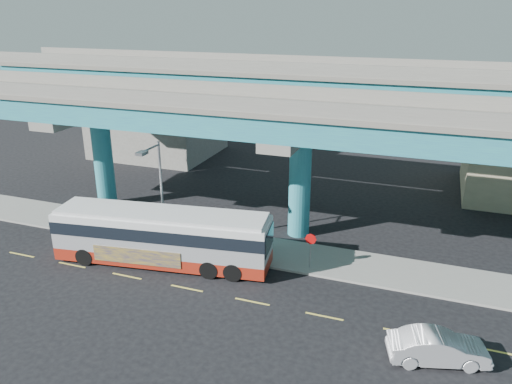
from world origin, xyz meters
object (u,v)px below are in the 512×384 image
(sedan, at_px, (438,348))
(parked_car, at_px, (82,212))
(street_lamp, at_px, (156,181))
(transit_bus, at_px, (162,235))
(stop_sign, at_px, (311,244))

(sedan, relative_size, parked_car, 1.17)
(sedan, relative_size, street_lamp, 0.66)
(transit_bus, xyz_separation_m, street_lamp, (-1.07, 1.48, 2.91))
(parked_car, distance_m, street_lamp, 9.03)
(transit_bus, height_order, parked_car, transit_bus)
(street_lamp, height_order, stop_sign, street_lamp)
(sedan, xyz_separation_m, street_lamp, (-17.39, 5.42, 4.07))
(sedan, bearing_deg, parked_car, 57.66)
(transit_bus, bearing_deg, parked_car, 150.11)
(transit_bus, relative_size, stop_sign, 5.98)
(parked_car, xyz_separation_m, stop_sign, (17.73, -1.32, 0.98))
(transit_bus, distance_m, stop_sign, 9.10)
(transit_bus, height_order, sedan, transit_bus)
(sedan, distance_m, parked_car, 26.31)
(street_lamp, bearing_deg, transit_bus, -54.10)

